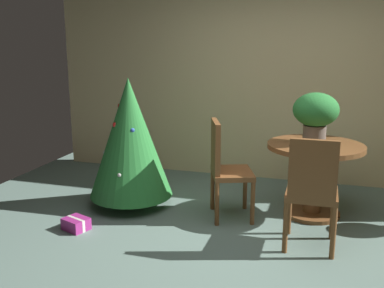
{
  "coord_description": "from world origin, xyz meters",
  "views": [
    {
      "loc": [
        0.52,
        -3.41,
        1.75
      ],
      "look_at": [
        -0.67,
        0.54,
        0.78
      ],
      "focal_mm": 41.19,
      "sensor_mm": 36.0,
      "label": 1
    }
  ],
  "objects_px": {
    "wooden_chair_left": "(225,164)",
    "wooden_chair_near": "(312,188)",
    "round_dining_table": "(314,167)",
    "flower_vase": "(316,113)",
    "holiday_tree": "(130,138)",
    "gift_box_purple": "(76,224)"
  },
  "relations": [
    {
      "from": "gift_box_purple",
      "to": "flower_vase",
      "type": "bearing_deg",
      "value": 26.7
    },
    {
      "from": "round_dining_table",
      "to": "flower_vase",
      "type": "xyz_separation_m",
      "value": [
        -0.02,
        0.04,
        0.55
      ]
    },
    {
      "from": "holiday_tree",
      "to": "round_dining_table",
      "type": "bearing_deg",
      "value": 8.27
    },
    {
      "from": "gift_box_purple",
      "to": "holiday_tree",
      "type": "bearing_deg",
      "value": 72.5
    },
    {
      "from": "flower_vase",
      "to": "wooden_chair_near",
      "type": "xyz_separation_m",
      "value": [
        0.02,
        -0.85,
        -0.51
      ]
    },
    {
      "from": "flower_vase",
      "to": "gift_box_purple",
      "type": "distance_m",
      "value": 2.57
    },
    {
      "from": "round_dining_table",
      "to": "flower_vase",
      "type": "height_order",
      "value": "flower_vase"
    },
    {
      "from": "holiday_tree",
      "to": "gift_box_purple",
      "type": "relative_size",
      "value": 5.03
    },
    {
      "from": "flower_vase",
      "to": "wooden_chair_near",
      "type": "height_order",
      "value": "flower_vase"
    },
    {
      "from": "flower_vase",
      "to": "round_dining_table",
      "type": "bearing_deg",
      "value": -57.39
    },
    {
      "from": "holiday_tree",
      "to": "wooden_chair_left",
      "type": "bearing_deg",
      "value": -2.02
    },
    {
      "from": "wooden_chair_near",
      "to": "gift_box_purple",
      "type": "distance_m",
      "value": 2.2
    },
    {
      "from": "round_dining_table",
      "to": "gift_box_purple",
      "type": "distance_m",
      "value": 2.41
    },
    {
      "from": "round_dining_table",
      "to": "holiday_tree",
      "type": "relative_size",
      "value": 0.69
    },
    {
      "from": "round_dining_table",
      "to": "gift_box_purple",
      "type": "relative_size",
      "value": 3.47
    },
    {
      "from": "wooden_chair_left",
      "to": "gift_box_purple",
      "type": "bearing_deg",
      "value": -150.76
    },
    {
      "from": "gift_box_purple",
      "to": "wooden_chair_near",
      "type": "bearing_deg",
      "value": 5.58
    },
    {
      "from": "wooden_chair_near",
      "to": "wooden_chair_left",
      "type": "relative_size",
      "value": 1.0
    },
    {
      "from": "wooden_chair_left",
      "to": "holiday_tree",
      "type": "relative_size",
      "value": 0.72
    },
    {
      "from": "wooden_chair_near",
      "to": "gift_box_purple",
      "type": "bearing_deg",
      "value": -174.42
    },
    {
      "from": "wooden_chair_left",
      "to": "wooden_chair_near",
      "type": "bearing_deg",
      "value": -30.5
    },
    {
      "from": "wooden_chair_near",
      "to": "wooden_chair_left",
      "type": "bearing_deg",
      "value": 149.5
    }
  ]
}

